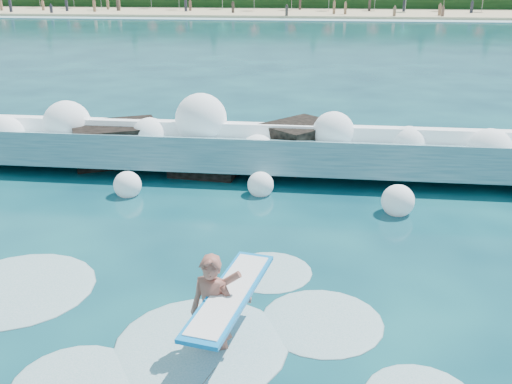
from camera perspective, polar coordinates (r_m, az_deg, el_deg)
ground at (r=11.06m, az=-9.12°, el=-9.20°), size 200.00×200.00×0.00m
beach at (r=87.36m, az=5.27°, el=17.42°), size 140.00×20.00×0.40m
wet_band at (r=76.40m, az=4.97°, el=16.81°), size 140.00×5.00×0.08m
breaking_wave at (r=17.16m, az=-1.64°, el=4.27°), size 19.15×2.93×1.65m
rock_cluster at (r=17.64m, az=-5.72°, el=4.29°), size 8.60×3.40×1.49m
surfer_with_board at (r=8.90m, az=-4.01°, el=-11.65°), size 1.22×3.07×1.95m
wave_spray at (r=16.95m, az=-2.91°, el=5.59°), size 15.18×4.56×2.27m
surf_foam at (r=10.07m, az=-9.89°, el=-12.53°), size 9.27×5.37×0.14m
beachgoers at (r=85.09m, az=-1.16°, el=18.02°), size 105.70×12.40×1.94m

